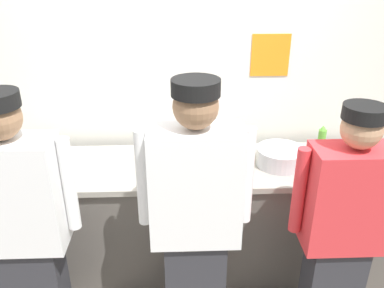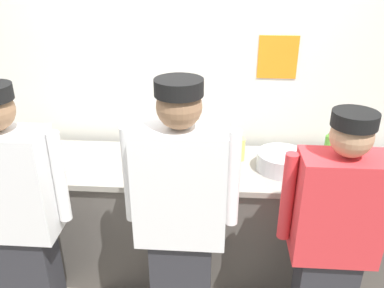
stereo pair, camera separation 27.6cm
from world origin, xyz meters
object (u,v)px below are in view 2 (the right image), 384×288
object	(u,v)px
chefs_knife	(154,164)
ramekin_green_sauce	(351,168)
ramekin_red_sauce	(150,160)
plate_stack_front	(205,157)
chef_near_left	(17,218)
squeeze_bottle_secondary	(30,135)
chef_center	(181,222)
mixing_bowl_steel	(281,161)
chef_far_right	(332,241)
sheet_tray	(72,160)
squeeze_bottle_primary	(241,148)
squeeze_bottle_spare	(328,145)

from	to	relation	value
chefs_knife	ramekin_green_sauce	bearing A→B (deg)	0.07
ramekin_red_sauce	ramekin_green_sauce	distance (m)	1.38
plate_stack_front	chefs_knife	world-z (taller)	plate_stack_front
chef_near_left	squeeze_bottle_secondary	bearing A→B (deg)	109.08
chef_center	mixing_bowl_steel	bearing A→B (deg)	46.63
chef_near_left	ramekin_red_sauce	world-z (taller)	chef_near_left
plate_stack_front	chefs_knife	bearing A→B (deg)	-167.99
chef_far_right	squeeze_bottle_secondary	world-z (taller)	chef_far_right
plate_stack_front	ramekin_green_sauce	distance (m)	1.00
sheet_tray	ramekin_green_sauce	size ratio (longest dim) A/B	6.01
mixing_bowl_steel	squeeze_bottle_secondary	world-z (taller)	squeeze_bottle_secondary
chef_far_right	ramekin_green_sauce	distance (m)	0.74
sheet_tray	ramekin_green_sauce	xyz separation A→B (m)	(1.95, -0.01, 0.01)
squeeze_bottle_primary	ramekin_green_sauce	size ratio (longest dim) A/B	2.28
squeeze_bottle_primary	ramekin_green_sauce	bearing A→B (deg)	-8.52
chef_far_right	mixing_bowl_steel	distance (m)	0.71
squeeze_bottle_primary	squeeze_bottle_spare	world-z (taller)	same
chef_center	ramekin_red_sauce	xyz separation A→B (m)	(-0.28, 0.68, 0.01)
squeeze_bottle_primary	squeeze_bottle_spare	size ratio (longest dim) A/B	1.00
squeeze_bottle_spare	plate_stack_front	bearing A→B (deg)	-171.15
squeeze_bottle_primary	ramekin_red_sauce	bearing A→B (deg)	-170.87
squeeze_bottle_primary	ramekin_green_sauce	distance (m)	0.75
squeeze_bottle_spare	chefs_knife	size ratio (longest dim) A/B	0.73
chef_center	squeeze_bottle_primary	size ratio (longest dim) A/B	8.68
squeeze_bottle_primary	squeeze_bottle_spare	xyz separation A→B (m)	(0.63, 0.10, 0.00)
plate_stack_front	sheet_tray	xyz separation A→B (m)	(-0.95, -0.07, -0.02)
ramekin_red_sauce	chefs_knife	xyz separation A→B (m)	(0.03, -0.01, -0.02)
chef_near_left	chefs_knife	world-z (taller)	chef_near_left
chef_near_left	chefs_knife	xyz separation A→B (m)	(0.68, 0.66, 0.02)
squeeze_bottle_primary	chefs_knife	bearing A→B (deg)	-169.50
sheet_tray	squeeze_bottle_primary	world-z (taller)	squeeze_bottle_primary
chef_near_left	squeeze_bottle_spare	xyz separation A→B (m)	(1.92, 0.88, 0.11)
chef_near_left	chef_far_right	world-z (taller)	chef_near_left
mixing_bowl_steel	chef_center	bearing A→B (deg)	-133.37
sheet_tray	squeeze_bottle_secondary	xyz separation A→B (m)	(-0.39, 0.22, 0.08)
chefs_knife	squeeze_bottle_primary	bearing A→B (deg)	10.50
ramekin_red_sauce	squeeze_bottle_secondary	bearing A→B (deg)	167.09
chefs_knife	mixing_bowl_steel	bearing A→B (deg)	-0.31
ramekin_green_sauce	chef_near_left	bearing A→B (deg)	-161.89
plate_stack_front	squeeze_bottle_spare	world-z (taller)	squeeze_bottle_spare
plate_stack_front	squeeze_bottle_primary	bearing A→B (deg)	8.31
chef_center	chefs_knife	size ratio (longest dim) A/B	6.29
ramekin_green_sauce	chef_far_right	bearing A→B (deg)	-112.21
plate_stack_front	mixing_bowl_steel	bearing A→B (deg)	-8.82
plate_stack_front	squeeze_bottle_secondary	distance (m)	1.36
chef_center	chef_far_right	world-z (taller)	chef_center
ramekin_green_sauce	mixing_bowl_steel	bearing A→B (deg)	-179.23
squeeze_bottle_spare	chefs_knife	distance (m)	1.26
squeeze_bottle_primary	chefs_knife	distance (m)	0.63
squeeze_bottle_primary	squeeze_bottle_secondary	size ratio (longest dim) A/B	1.01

